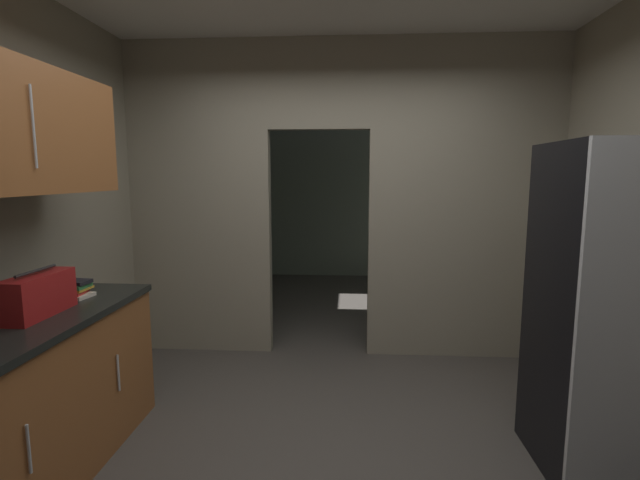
% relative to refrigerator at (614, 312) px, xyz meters
% --- Properties ---
extents(ground, '(20.00, 20.00, 0.00)m').
position_rel_refrigerator_xyz_m(ground, '(-1.50, -0.09, -0.89)').
color(ground, '#47423D').
extents(kitchen_partition, '(3.77, 0.12, 2.77)m').
position_rel_refrigerator_xyz_m(kitchen_partition, '(-1.46, 1.62, 0.57)').
color(kitchen_partition, gray).
rests_on(kitchen_partition, ground).
extents(adjoining_room_shell, '(3.77, 3.35, 2.77)m').
position_rel_refrigerator_xyz_m(adjoining_room_shell, '(-1.50, 3.87, 0.49)').
color(adjoining_room_shell, gray).
rests_on(adjoining_room_shell, ground).
extents(refrigerator, '(0.70, 0.71, 1.78)m').
position_rel_refrigerator_xyz_m(refrigerator, '(0.00, 0.00, 0.00)').
color(refrigerator, black).
rests_on(refrigerator, ground).
extents(lower_cabinet_run, '(0.63, 1.73, 0.88)m').
position_rel_refrigerator_xyz_m(lower_cabinet_run, '(-3.07, -0.37, -0.45)').
color(lower_cabinet_run, brown).
rests_on(lower_cabinet_run, ground).
extents(boombox, '(0.17, 0.44, 0.25)m').
position_rel_refrigerator_xyz_m(boombox, '(-3.04, -0.22, 0.10)').
color(boombox, maroon).
rests_on(boombox, lower_cabinet_run).
extents(book_stack, '(0.14, 0.17, 0.10)m').
position_rel_refrigerator_xyz_m(book_stack, '(-3.04, 0.14, 0.04)').
color(book_stack, beige).
rests_on(book_stack, lower_cabinet_run).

